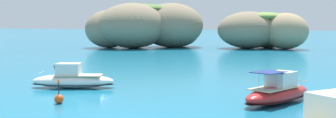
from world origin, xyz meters
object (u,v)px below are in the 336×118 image
object	(u,v)px
islet_small	(260,31)
motorboat_red	(278,93)
islet_large	(145,26)
channel_buoy	(59,98)
motorboat_white	(73,80)

from	to	relation	value
islet_small	motorboat_red	distance (m)	52.04
islet_large	motorboat_red	xyz separation A→B (m)	(26.28, -48.13, -3.32)
channel_buoy	islet_large	bearing A→B (deg)	104.72
motorboat_red	motorboat_white	xyz separation A→B (m)	(-14.87, 1.60, -0.03)
motorboat_red	channel_buoy	world-z (taller)	motorboat_red
islet_small	motorboat_red	size ratio (longest dim) A/B	2.89
channel_buoy	motorboat_red	bearing A→B (deg)	18.26
islet_small	motorboat_white	size ratio (longest dim) A/B	2.92
islet_large	islet_small	distance (m)	20.52
islet_large	channel_buoy	world-z (taller)	islet_large
islet_large	islet_small	world-z (taller)	islet_large
motorboat_red	motorboat_white	bearing A→B (deg)	173.86
motorboat_white	islet_large	bearing A→B (deg)	103.78
islet_small	channel_buoy	distance (m)	56.21
motorboat_red	channel_buoy	distance (m)	13.22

